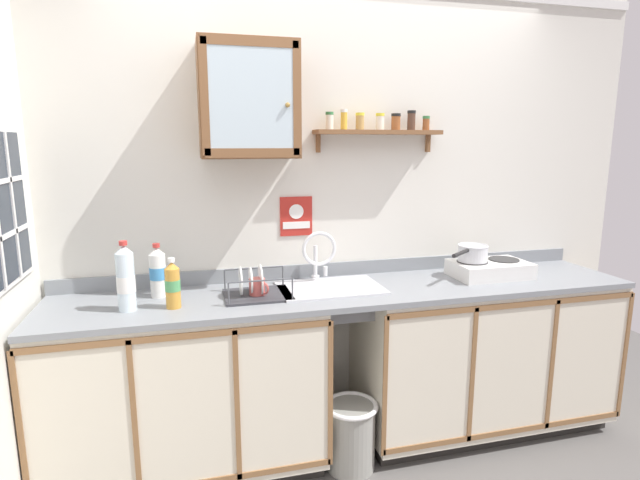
{
  "coord_description": "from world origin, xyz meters",
  "views": [
    {
      "loc": [
        -0.84,
        -2.2,
        1.71
      ],
      "look_at": [
        -0.15,
        0.39,
        1.19
      ],
      "focal_mm": 28.12,
      "sensor_mm": 36.0,
      "label": 1
    }
  ],
  "objects_px": {
    "hot_plate_stove": "(490,269)",
    "mug": "(258,288)",
    "bottle_juice_amber_1": "(173,285)",
    "bottle_water_clear_2": "(126,279)",
    "trash_bin": "(351,434)",
    "dish_rack": "(256,290)",
    "sink": "(328,293)",
    "saucepan": "(472,253)",
    "wall_cabinet": "(248,101)",
    "warning_sign": "(296,217)",
    "bottle_opaque_white_0": "(158,272)"
  },
  "relations": [
    {
      "from": "sink",
      "to": "warning_sign",
      "type": "height_order",
      "value": "warning_sign"
    },
    {
      "from": "wall_cabinet",
      "to": "warning_sign",
      "type": "relative_size",
      "value": 2.57
    },
    {
      "from": "bottle_water_clear_2",
      "to": "wall_cabinet",
      "type": "distance_m",
      "value": 1.06
    },
    {
      "from": "saucepan",
      "to": "mug",
      "type": "bearing_deg",
      "value": -177.09
    },
    {
      "from": "bottle_juice_amber_1",
      "to": "bottle_water_clear_2",
      "type": "xyz_separation_m",
      "value": [
        -0.21,
        0.02,
        0.04
      ]
    },
    {
      "from": "hot_plate_stove",
      "to": "bottle_opaque_white_0",
      "type": "relative_size",
      "value": 1.59
    },
    {
      "from": "bottle_opaque_white_0",
      "to": "wall_cabinet",
      "type": "bearing_deg",
      "value": 3.74
    },
    {
      "from": "wall_cabinet",
      "to": "warning_sign",
      "type": "distance_m",
      "value": 0.69
    },
    {
      "from": "bottle_opaque_white_0",
      "to": "warning_sign",
      "type": "height_order",
      "value": "warning_sign"
    },
    {
      "from": "sink",
      "to": "wall_cabinet",
      "type": "bearing_deg",
      "value": 165.08
    },
    {
      "from": "sink",
      "to": "bottle_juice_amber_1",
      "type": "height_order",
      "value": "sink"
    },
    {
      "from": "trash_bin",
      "to": "wall_cabinet",
      "type": "bearing_deg",
      "value": 143.93
    },
    {
      "from": "hot_plate_stove",
      "to": "saucepan",
      "type": "height_order",
      "value": "saucepan"
    },
    {
      "from": "bottle_juice_amber_1",
      "to": "dish_rack",
      "type": "distance_m",
      "value": 0.42
    },
    {
      "from": "sink",
      "to": "wall_cabinet",
      "type": "relative_size",
      "value": 0.96
    },
    {
      "from": "sink",
      "to": "saucepan",
      "type": "bearing_deg",
      "value": 0.12
    },
    {
      "from": "bottle_opaque_white_0",
      "to": "warning_sign",
      "type": "bearing_deg",
      "value": 12.92
    },
    {
      "from": "sink",
      "to": "hot_plate_stove",
      "type": "relative_size",
      "value": 1.25
    },
    {
      "from": "saucepan",
      "to": "bottle_water_clear_2",
      "type": "relative_size",
      "value": 0.93
    },
    {
      "from": "sink",
      "to": "saucepan",
      "type": "xyz_separation_m",
      "value": [
        0.87,
        0.0,
        0.17
      ]
    },
    {
      "from": "hot_plate_stove",
      "to": "trash_bin",
      "type": "bearing_deg",
      "value": -166.99
    },
    {
      "from": "dish_rack",
      "to": "mug",
      "type": "xyz_separation_m",
      "value": [
        0.01,
        -0.01,
        0.01
      ]
    },
    {
      "from": "sink",
      "to": "bottle_water_clear_2",
      "type": "distance_m",
      "value": 1.03
    },
    {
      "from": "mug",
      "to": "warning_sign",
      "type": "distance_m",
      "value": 0.52
    },
    {
      "from": "trash_bin",
      "to": "bottle_water_clear_2",
      "type": "bearing_deg",
      "value": 173.91
    },
    {
      "from": "bottle_opaque_white_0",
      "to": "wall_cabinet",
      "type": "distance_m",
      "value": 0.98
    },
    {
      "from": "hot_plate_stove",
      "to": "dish_rack",
      "type": "relative_size",
      "value": 1.3
    },
    {
      "from": "saucepan",
      "to": "bottle_juice_amber_1",
      "type": "bearing_deg",
      "value": -175.54
    },
    {
      "from": "hot_plate_stove",
      "to": "warning_sign",
      "type": "xyz_separation_m",
      "value": [
        -1.1,
        0.26,
        0.31
      ]
    },
    {
      "from": "warning_sign",
      "to": "trash_bin",
      "type": "relative_size",
      "value": 0.6
    },
    {
      "from": "bottle_water_clear_2",
      "to": "mug",
      "type": "bearing_deg",
      "value": 4.7
    },
    {
      "from": "trash_bin",
      "to": "warning_sign",
      "type": "bearing_deg",
      "value": 111.19
    },
    {
      "from": "sink",
      "to": "wall_cabinet",
      "type": "xyz_separation_m",
      "value": [
        -0.4,
        0.11,
        1.01
      ]
    },
    {
      "from": "mug",
      "to": "dish_rack",
      "type": "bearing_deg",
      "value": 128.03
    },
    {
      "from": "trash_bin",
      "to": "dish_rack",
      "type": "bearing_deg",
      "value": 159.19
    },
    {
      "from": "sink",
      "to": "mug",
      "type": "xyz_separation_m",
      "value": [
        -0.39,
        -0.06,
        0.07
      ]
    },
    {
      "from": "bottle_water_clear_2",
      "to": "trash_bin",
      "type": "bearing_deg",
      "value": -6.09
    },
    {
      "from": "warning_sign",
      "to": "mug",
      "type": "bearing_deg",
      "value": -131.11
    },
    {
      "from": "wall_cabinet",
      "to": "sink",
      "type": "bearing_deg",
      "value": -14.92
    },
    {
      "from": "bottle_opaque_white_0",
      "to": "bottle_juice_amber_1",
      "type": "relative_size",
      "value": 1.14
    },
    {
      "from": "saucepan",
      "to": "wall_cabinet",
      "type": "height_order",
      "value": "wall_cabinet"
    },
    {
      "from": "saucepan",
      "to": "dish_rack",
      "type": "height_order",
      "value": "saucepan"
    },
    {
      "from": "bottle_juice_amber_1",
      "to": "dish_rack",
      "type": "height_order",
      "value": "bottle_juice_amber_1"
    },
    {
      "from": "sink",
      "to": "mug",
      "type": "height_order",
      "value": "sink"
    },
    {
      "from": "warning_sign",
      "to": "bottle_juice_amber_1",
      "type": "bearing_deg",
      "value": -151.08
    },
    {
      "from": "hot_plate_stove",
      "to": "mug",
      "type": "relative_size",
      "value": 4.17
    },
    {
      "from": "sink",
      "to": "warning_sign",
      "type": "xyz_separation_m",
      "value": [
        -0.12,
        0.25,
        0.39
      ]
    },
    {
      "from": "saucepan",
      "to": "bottle_opaque_white_0",
      "type": "height_order",
      "value": "bottle_opaque_white_0"
    },
    {
      "from": "bottle_water_clear_2",
      "to": "bottle_opaque_white_0",
      "type": "bearing_deg",
      "value": 54.83
    },
    {
      "from": "bottle_water_clear_2",
      "to": "wall_cabinet",
      "type": "height_order",
      "value": "wall_cabinet"
    }
  ]
}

